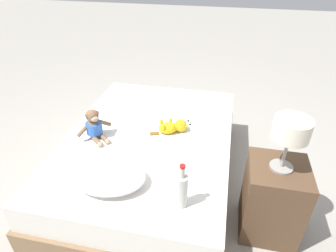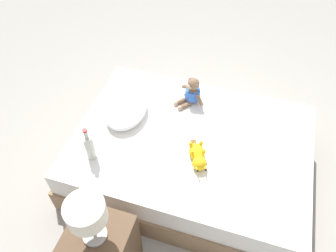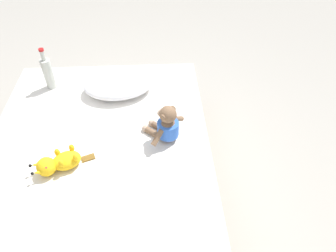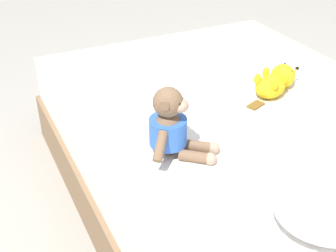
# 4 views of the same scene
# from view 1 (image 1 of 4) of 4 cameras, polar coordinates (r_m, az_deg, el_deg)

# --- Properties ---
(ground_plane) EXTENTS (16.00, 16.00, 0.00)m
(ground_plane) POSITION_cam_1_polar(r_m,az_deg,el_deg) (2.53, -3.52, -10.17)
(ground_plane) COLOR #9E998E
(bed) EXTENTS (1.30, 1.82, 0.45)m
(bed) POSITION_cam_1_polar(r_m,az_deg,el_deg) (2.39, -3.70, -6.31)
(bed) COLOR #846647
(bed) RESTS_ON ground_plane
(pillow) EXTENTS (0.49, 0.37, 0.12)m
(pillow) POSITION_cam_1_polar(r_m,az_deg,el_deg) (1.83, -11.61, -9.81)
(pillow) COLOR white
(pillow) RESTS_ON bed
(plush_monkey) EXTENTS (0.25, 0.26, 0.24)m
(plush_monkey) POSITION_cam_1_polar(r_m,az_deg,el_deg) (2.25, -14.39, -0.09)
(plush_monkey) COLOR brown
(plush_monkey) RESTS_ON bed
(plush_yellow_creature) EXTENTS (0.32, 0.19, 0.10)m
(plush_yellow_creature) POSITION_cam_1_polar(r_m,az_deg,el_deg) (2.26, 1.07, -0.13)
(plush_yellow_creature) COLOR yellow
(plush_yellow_creature) RESTS_ON bed
(glass_bottle) EXTENTS (0.07, 0.07, 0.29)m
(glass_bottle) POSITION_cam_1_polar(r_m,az_deg,el_deg) (1.63, 2.76, -12.62)
(glass_bottle) COLOR #B7BCB2
(glass_bottle) RESTS_ON bed
(nightstand) EXTENTS (0.37, 0.37, 0.56)m
(nightstand) POSITION_cam_1_polar(r_m,az_deg,el_deg) (2.09, 19.95, -13.60)
(nightstand) COLOR brown
(nightstand) RESTS_ON ground_plane
(bedside_lamp) EXTENTS (0.21, 0.21, 0.35)m
(bedside_lamp) POSITION_cam_1_polar(r_m,az_deg,el_deg) (1.75, 23.25, -0.97)
(bedside_lamp) COLOR gray
(bedside_lamp) RESTS_ON nightstand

